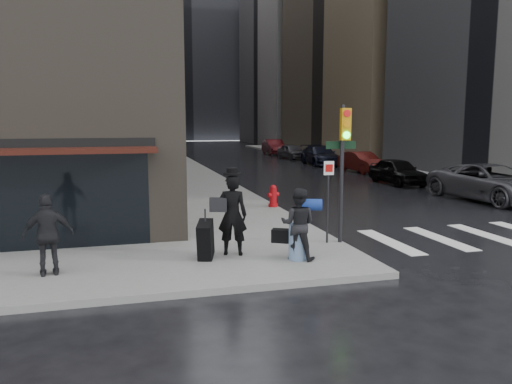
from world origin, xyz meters
TOP-DOWN VIEW (x-y plane):
  - ground at (0.00, 0.00)m, footprint 140.00×140.00m
  - sidewalk_left at (0.00, 27.00)m, footprint 4.00×50.00m
  - sidewalk_right at (13.50, 27.00)m, footprint 3.00×50.00m
  - crosswalk at (7.50, 1.00)m, footprint 8.50×3.00m
  - bldg_left_far at (-13.00, 62.00)m, footprint 22.00×20.00m
  - bldg_right_far at (26.00, 58.00)m, footprint 22.00×20.00m
  - bldg_distant at (6.00, 78.00)m, footprint 40.00×12.00m
  - man_overcoat at (-1.29, 0.26)m, footprint 1.37×0.99m
  - man_jeans at (0.23, -0.49)m, footprint 1.13×1.05m
  - man_greycoat at (-5.18, -0.26)m, footprint 1.06×0.57m
  - traffic_light at (1.86, 0.72)m, footprint 0.90×0.44m
  - fire_hydrant at (1.80, 6.54)m, footprint 0.48×0.36m
  - parked_car_0 at (11.30, 6.28)m, footprint 3.14×5.82m
  - parked_car_1 at (10.47, 12.29)m, footprint 1.69×4.09m
  - parked_car_2 at (11.46, 18.30)m, footprint 1.79×4.19m
  - parked_car_3 at (11.01, 24.31)m, footprint 2.44×5.20m
  - parked_car_4 at (10.82, 30.31)m, footprint 1.85×3.99m
  - parked_car_5 at (11.03, 36.32)m, footprint 1.88×4.65m

SIDE VIEW (x-z plane):
  - ground at x=0.00m, z-range 0.00..0.00m
  - crosswalk at x=7.50m, z-range 0.00..0.01m
  - sidewalk_left at x=0.00m, z-range 0.00..0.15m
  - sidewalk_right at x=13.50m, z-range 0.00..0.15m
  - fire_hydrant at x=1.80m, z-range 0.11..0.93m
  - parked_car_4 at x=10.82m, z-range 0.00..1.32m
  - parked_car_2 at x=11.46m, z-range 0.00..1.35m
  - parked_car_1 at x=10.47m, z-range 0.00..1.39m
  - parked_car_3 at x=11.01m, z-range 0.00..1.47m
  - parked_car_5 at x=11.03m, z-range 0.00..1.50m
  - parked_car_0 at x=11.30m, z-range 0.00..1.55m
  - man_jeans at x=0.23m, z-range 0.15..1.83m
  - man_greycoat at x=-5.18m, z-range 0.15..1.87m
  - man_overcoat at x=-1.29m, z-range -0.02..2.12m
  - traffic_light at x=1.86m, z-range 0.68..4.29m
  - bldg_right_far at x=26.00m, z-range 0.00..25.00m
  - bldg_left_far at x=-13.00m, z-range 0.00..26.00m
  - bldg_distant at x=6.00m, z-range 0.00..32.00m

